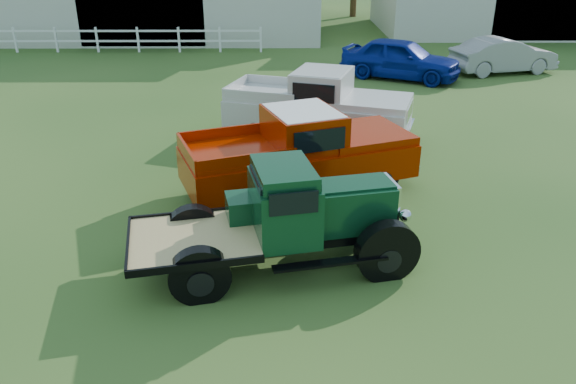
{
  "coord_description": "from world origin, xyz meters",
  "views": [
    {
      "loc": [
        0.13,
        -8.06,
        5.33
      ],
      "look_at": [
        0.2,
        1.2,
        1.05
      ],
      "focal_mm": 35.0,
      "sensor_mm": 36.0,
      "label": 1
    }
  ],
  "objects_px": {
    "white_pickup": "(318,106)",
    "misc_car_blue": "(401,59)",
    "vintage_flatbed": "(279,218)",
    "misc_car_grey": "(503,56)",
    "red_pickup": "(299,152)"
  },
  "relations": [
    {
      "from": "white_pickup",
      "to": "misc_car_blue",
      "type": "distance_m",
      "value": 8.14
    },
    {
      "from": "white_pickup",
      "to": "vintage_flatbed",
      "type": "bearing_deg",
      "value": -80.56
    },
    {
      "from": "misc_car_blue",
      "to": "misc_car_grey",
      "type": "distance_m",
      "value": 4.58
    },
    {
      "from": "white_pickup",
      "to": "misc_car_grey",
      "type": "xyz_separation_m",
      "value": [
        8.18,
        8.23,
        -0.24
      ]
    },
    {
      "from": "vintage_flatbed",
      "to": "misc_car_grey",
      "type": "relative_size",
      "value": 1.1
    },
    {
      "from": "misc_car_blue",
      "to": "red_pickup",
      "type": "bearing_deg",
      "value": -173.89
    },
    {
      "from": "misc_car_blue",
      "to": "misc_car_grey",
      "type": "bearing_deg",
      "value": -49.71
    },
    {
      "from": "misc_car_blue",
      "to": "misc_car_grey",
      "type": "height_order",
      "value": "misc_car_blue"
    },
    {
      "from": "white_pickup",
      "to": "misc_car_blue",
      "type": "bearing_deg",
      "value": 81.11
    },
    {
      "from": "red_pickup",
      "to": "misc_car_grey",
      "type": "xyz_separation_m",
      "value": [
        8.81,
        11.85,
        -0.24
      ]
    },
    {
      "from": "vintage_flatbed",
      "to": "red_pickup",
      "type": "distance_m",
      "value": 3.17
    },
    {
      "from": "vintage_flatbed",
      "to": "misc_car_grey",
      "type": "bearing_deg",
      "value": 46.33
    },
    {
      "from": "vintage_flatbed",
      "to": "misc_car_blue",
      "type": "relative_size",
      "value": 1.01
    },
    {
      "from": "vintage_flatbed",
      "to": "misc_car_grey",
      "type": "height_order",
      "value": "vintage_flatbed"
    },
    {
      "from": "vintage_flatbed",
      "to": "red_pickup",
      "type": "relative_size",
      "value": 0.91
    }
  ]
}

